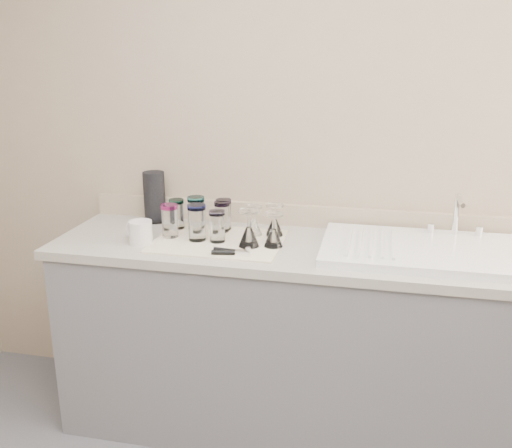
% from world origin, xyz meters
% --- Properties ---
extents(room_envelope, '(3.54, 3.50, 2.52)m').
position_xyz_m(room_envelope, '(0.00, 0.00, 1.56)').
color(room_envelope, '#535258').
rests_on(room_envelope, ground).
extents(counter_unit, '(2.06, 0.62, 0.90)m').
position_xyz_m(counter_unit, '(0.00, 1.20, 0.45)').
color(counter_unit, slate).
rests_on(counter_unit, ground).
extents(sink_unit, '(0.82, 0.50, 0.22)m').
position_xyz_m(sink_unit, '(0.55, 1.20, 0.92)').
color(sink_unit, white).
rests_on(sink_unit, counter_unit).
extents(dish_towel, '(0.55, 0.42, 0.01)m').
position_xyz_m(dish_towel, '(-0.31, 1.17, 0.90)').
color(dish_towel, white).
rests_on(dish_towel, counter_unit).
extents(tumbler_teal, '(0.07, 0.07, 0.14)m').
position_xyz_m(tumbler_teal, '(-0.55, 1.30, 0.98)').
color(tumbler_teal, white).
rests_on(tumbler_teal, dish_towel).
extents(tumbler_cyan, '(0.08, 0.08, 0.16)m').
position_xyz_m(tumbler_cyan, '(-0.45, 1.29, 0.99)').
color(tumbler_cyan, white).
rests_on(tumbler_cyan, dish_towel).
extents(tumbler_purple, '(0.07, 0.07, 0.14)m').
position_xyz_m(tumbler_purple, '(-0.33, 1.30, 0.98)').
color(tumbler_purple, white).
rests_on(tumbler_purple, dish_towel).
extents(tumbler_magenta, '(0.07, 0.07, 0.15)m').
position_xyz_m(tumbler_magenta, '(-0.53, 1.17, 0.98)').
color(tumbler_magenta, white).
rests_on(tumbler_magenta, dish_towel).
extents(tumbler_blue, '(0.08, 0.08, 0.16)m').
position_xyz_m(tumbler_blue, '(-0.40, 1.16, 0.99)').
color(tumbler_blue, white).
rests_on(tumbler_blue, dish_towel).
extents(tumbler_lavender, '(0.07, 0.07, 0.14)m').
position_xyz_m(tumbler_lavender, '(-0.31, 1.16, 0.98)').
color(tumbler_lavender, white).
rests_on(tumbler_lavender, dish_towel).
extents(tumbler_extra, '(0.07, 0.07, 0.14)m').
position_xyz_m(tumbler_extra, '(-0.33, 1.33, 0.98)').
color(tumbler_extra, white).
rests_on(tumbler_extra, dish_towel).
extents(goblet_back_left, '(0.07, 0.07, 0.13)m').
position_xyz_m(goblet_back_left, '(-0.18, 1.28, 0.95)').
color(goblet_back_left, white).
rests_on(goblet_back_left, dish_towel).
extents(goblet_back_right, '(0.08, 0.08, 0.14)m').
position_xyz_m(goblet_back_right, '(-0.09, 1.29, 0.96)').
color(goblet_back_right, white).
rests_on(goblet_back_right, dish_towel).
extents(goblet_front_left, '(0.09, 0.09, 0.16)m').
position_xyz_m(goblet_front_left, '(-0.16, 1.13, 0.96)').
color(goblet_front_left, white).
rests_on(goblet_front_left, dish_towel).
extents(goblet_front_right, '(0.08, 0.08, 0.14)m').
position_xyz_m(goblet_front_right, '(-0.06, 1.15, 0.96)').
color(goblet_front_right, white).
rests_on(goblet_front_right, dish_towel).
extents(can_opener, '(0.16, 0.06, 0.02)m').
position_xyz_m(can_opener, '(-0.21, 1.01, 0.92)').
color(can_opener, silver).
rests_on(can_opener, dish_towel).
extents(white_mug, '(0.15, 0.13, 0.10)m').
position_xyz_m(white_mug, '(-0.63, 1.08, 0.95)').
color(white_mug, silver).
rests_on(white_mug, counter_unit).
extents(paper_towel_roll, '(0.13, 0.13, 0.24)m').
position_xyz_m(paper_towel_roll, '(-0.70, 1.41, 1.02)').
color(paper_towel_roll, black).
rests_on(paper_towel_roll, counter_unit).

